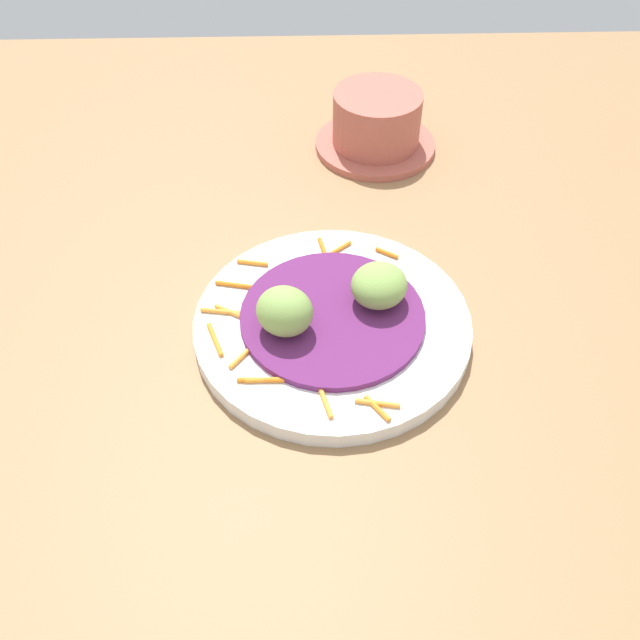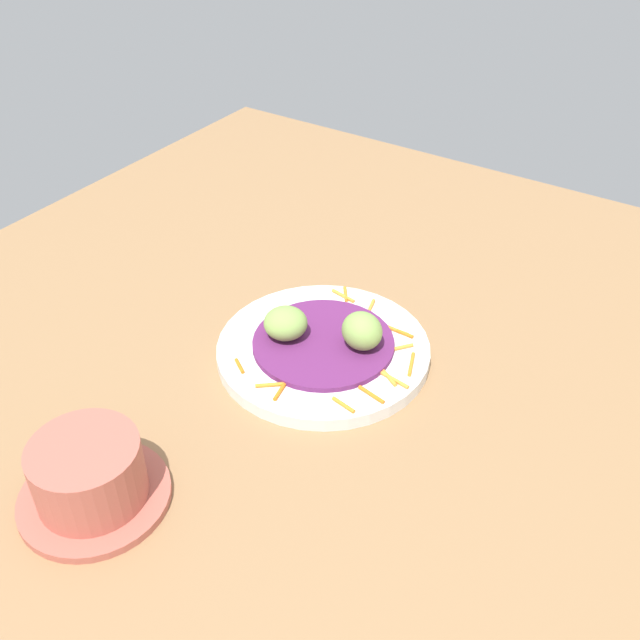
{
  "view_description": "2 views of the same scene",
  "coord_description": "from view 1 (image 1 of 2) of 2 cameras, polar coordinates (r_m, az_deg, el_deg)",
  "views": [
    {
      "loc": [
        40.48,
        0.04,
        45.61
      ],
      "look_at": [
        2.19,
        1.18,
        4.75
      ],
      "focal_mm": 39.0,
      "sensor_mm": 36.0,
      "label": 1
    },
    {
      "loc": [
        -51.59,
        -31.81,
        53.86
      ],
      "look_at": [
        1.8,
        3.19,
        5.99
      ],
      "focal_mm": 41.58,
      "sensor_mm": 36.0,
      "label": 2
    }
  ],
  "objects": [
    {
      "name": "guac_scoop_left",
      "position": [
        0.57,
        4.83,
        2.85
      ],
      "size": [
        6.35,
        6.41,
        3.45
      ],
      "primitive_type": "ellipsoid",
      "rotation": [
        0.0,
        0.0,
        3.69
      ],
      "color": "#84A851",
      "rests_on": "cabbage_bed"
    },
    {
      "name": "main_plate",
      "position": [
        0.58,
        0.98,
        -0.43
      ],
      "size": [
        23.16,
        23.16,
        1.51
      ],
      "primitive_type": "cylinder",
      "color": "white",
      "rests_on": "table_surface"
    },
    {
      "name": "terracotta_bowl",
      "position": [
        0.79,
        4.62,
        15.73
      ],
      "size": [
        13.31,
        13.31,
        6.57
      ],
      "color": "#B75B4C",
      "rests_on": "table_surface"
    },
    {
      "name": "guac_scoop_center",
      "position": [
        0.55,
        -2.96,
        0.72
      ],
      "size": [
        5.53,
        5.79,
        4.03
      ],
      "primitive_type": "ellipsoid",
      "rotation": [
        0.0,
        0.0,
        2.77
      ],
      "color": "#84A851",
      "rests_on": "cabbage_bed"
    },
    {
      "name": "table_surface",
      "position": [
        0.6,
        -1.18,
        -0.94
      ],
      "size": [
        110.0,
        110.0,
        2.0
      ],
      "primitive_type": "cube",
      "color": "#936D47",
      "rests_on": "ground"
    },
    {
      "name": "carrot_garnish",
      "position": [
        0.57,
        -2.79,
        -0.39
      ],
      "size": [
        20.66,
        17.39,
        0.4
      ],
      "color": "orange",
      "rests_on": "main_plate"
    },
    {
      "name": "cabbage_bed",
      "position": [
        0.58,
        0.99,
        0.28
      ],
      "size": [
        15.4,
        15.4,
        0.61
      ],
      "primitive_type": "cylinder",
      "color": "#60235B",
      "rests_on": "main_plate"
    }
  ]
}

